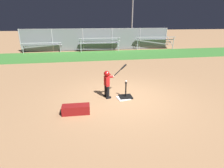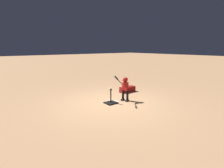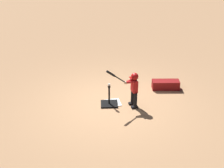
{
  "view_description": "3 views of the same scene",
  "coord_description": "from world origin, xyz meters",
  "px_view_note": "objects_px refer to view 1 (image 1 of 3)",
  "views": [
    {
      "loc": [
        -1.44,
        -5.76,
        2.73
      ],
      "look_at": [
        -0.49,
        -0.07,
        0.6
      ],
      "focal_mm": 28.0,
      "sensor_mm": 36.0,
      "label": 1
    },
    {
      "loc": [
        4.25,
        5.44,
        2.27
      ],
      "look_at": [
        -0.14,
        -0.12,
        0.76
      ],
      "focal_mm": 28.0,
      "sensor_mm": 36.0,
      "label": 2
    },
    {
      "loc": [
        0.27,
        7.76,
        4.48
      ],
      "look_at": [
        -0.04,
        -0.09,
        0.59
      ],
      "focal_mm": 50.0,
      "sensor_mm": 36.0,
      "label": 3
    }
  ],
  "objects_px": {
    "bleachers_far_right": "(152,42)",
    "equipment_bag": "(76,109)",
    "batter_child": "(108,81)",
    "bleachers_left_center": "(99,44)",
    "batting_tee": "(126,96)",
    "baseball": "(126,81)",
    "bleachers_right_center": "(43,46)"
  },
  "relations": [
    {
      "from": "baseball",
      "to": "equipment_bag",
      "type": "distance_m",
      "value": 2.08
    },
    {
      "from": "batting_tee",
      "to": "batter_child",
      "type": "bearing_deg",
      "value": 169.6
    },
    {
      "from": "batter_child",
      "to": "bleachers_left_center",
      "type": "bearing_deg",
      "value": 86.13
    },
    {
      "from": "batting_tee",
      "to": "bleachers_right_center",
      "type": "height_order",
      "value": "bleachers_right_center"
    },
    {
      "from": "bleachers_left_center",
      "to": "bleachers_far_right",
      "type": "height_order",
      "value": "bleachers_left_center"
    },
    {
      "from": "batter_child",
      "to": "bleachers_far_right",
      "type": "bearing_deg",
      "value": 61.09
    },
    {
      "from": "bleachers_right_center",
      "to": "bleachers_left_center",
      "type": "distance_m",
      "value": 5.14
    },
    {
      "from": "batting_tee",
      "to": "baseball",
      "type": "distance_m",
      "value": 0.56
    },
    {
      "from": "batting_tee",
      "to": "batter_child",
      "type": "xyz_separation_m",
      "value": [
        -0.65,
        0.12,
        0.58
      ]
    },
    {
      "from": "bleachers_far_right",
      "to": "bleachers_right_center",
      "type": "bearing_deg",
      "value": -179.37
    },
    {
      "from": "batting_tee",
      "to": "bleachers_far_right",
      "type": "xyz_separation_m",
      "value": [
        5.54,
        11.34,
        0.53
      ]
    },
    {
      "from": "batting_tee",
      "to": "baseball",
      "type": "bearing_deg",
      "value": 135.0
    },
    {
      "from": "batting_tee",
      "to": "bleachers_left_center",
      "type": "xyz_separation_m",
      "value": [
        0.08,
        10.98,
        0.54
      ]
    },
    {
      "from": "bleachers_left_center",
      "to": "equipment_bag",
      "type": "bearing_deg",
      "value": -98.96
    },
    {
      "from": "baseball",
      "to": "bleachers_right_center",
      "type": "distance_m",
      "value": 12.31
    },
    {
      "from": "bleachers_far_right",
      "to": "equipment_bag",
      "type": "height_order",
      "value": "bleachers_far_right"
    },
    {
      "from": "batting_tee",
      "to": "equipment_bag",
      "type": "xyz_separation_m",
      "value": [
        -1.79,
        -0.92,
        0.07
      ]
    },
    {
      "from": "batting_tee",
      "to": "baseball",
      "type": "xyz_separation_m",
      "value": [
        -0.0,
        0.0,
        0.56
      ]
    },
    {
      "from": "batter_child",
      "to": "equipment_bag",
      "type": "relative_size",
      "value": 1.44
    },
    {
      "from": "bleachers_right_center",
      "to": "bleachers_left_center",
      "type": "xyz_separation_m",
      "value": [
        5.13,
        -0.24,
        0.18
      ]
    },
    {
      "from": "batting_tee",
      "to": "bleachers_left_center",
      "type": "height_order",
      "value": "bleachers_left_center"
    },
    {
      "from": "batting_tee",
      "to": "bleachers_left_center",
      "type": "bearing_deg",
      "value": 89.57
    },
    {
      "from": "batter_child",
      "to": "bleachers_right_center",
      "type": "bearing_deg",
      "value": 111.61
    },
    {
      "from": "batting_tee",
      "to": "bleachers_right_center",
      "type": "distance_m",
      "value": 12.32
    },
    {
      "from": "bleachers_left_center",
      "to": "bleachers_far_right",
      "type": "distance_m",
      "value": 5.47
    },
    {
      "from": "bleachers_right_center",
      "to": "equipment_bag",
      "type": "xyz_separation_m",
      "value": [
        3.26,
        -12.15,
        -0.29
      ]
    },
    {
      "from": "batting_tee",
      "to": "baseball",
      "type": "relative_size",
      "value": 8.07
    },
    {
      "from": "baseball",
      "to": "bleachers_left_center",
      "type": "height_order",
      "value": "bleachers_left_center"
    },
    {
      "from": "bleachers_far_right",
      "to": "equipment_bag",
      "type": "relative_size",
      "value": 4.75
    },
    {
      "from": "bleachers_far_right",
      "to": "bleachers_left_center",
      "type": "bearing_deg",
      "value": -176.22
    },
    {
      "from": "batting_tee",
      "to": "bleachers_left_center",
      "type": "relative_size",
      "value": 0.16
    },
    {
      "from": "bleachers_right_center",
      "to": "equipment_bag",
      "type": "bearing_deg",
      "value": -74.99
    }
  ]
}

